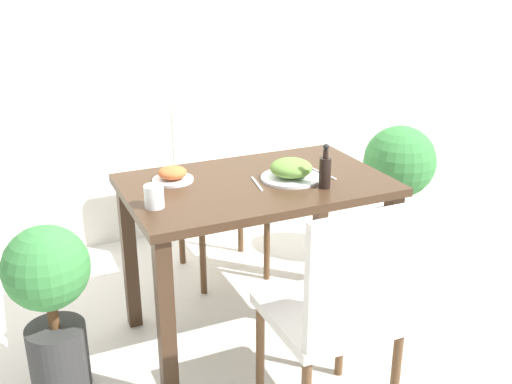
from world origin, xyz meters
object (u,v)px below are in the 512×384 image
(side_plate, at_px, (173,175))
(potted_plant_right, at_px, (398,182))
(food_plate, at_px, (291,170))
(sauce_bottle, at_px, (325,171))
(chair_far, at_px, (216,179))
(potted_plant_left, at_px, (50,296))
(chair_near, at_px, (340,307))
(drink_cup, at_px, (154,196))

(side_plate, xyz_separation_m, potted_plant_right, (1.31, 0.17, -0.29))
(food_plate, distance_m, potted_plant_right, 0.97)
(potted_plant_right, bearing_deg, side_plate, -172.48)
(side_plate, height_order, sauce_bottle, sauce_bottle)
(chair_far, xyz_separation_m, potted_plant_right, (0.91, -0.37, -0.03))
(side_plate, relative_size, potted_plant_left, 0.25)
(side_plate, height_order, potted_plant_left, side_plate)
(chair_near, distance_m, drink_cup, 0.79)
(side_plate, xyz_separation_m, drink_cup, (-0.15, -0.25, 0.02))
(food_plate, xyz_separation_m, sauce_bottle, (0.08, -0.15, 0.03))
(chair_near, xyz_separation_m, food_plate, (0.14, 0.64, 0.27))
(chair_far, bearing_deg, potted_plant_right, -22.20)
(food_plate, distance_m, sauce_bottle, 0.17)
(drink_cup, relative_size, sauce_bottle, 0.47)
(chair_far, bearing_deg, food_plate, -84.61)
(drink_cup, bearing_deg, chair_near, -50.44)
(drink_cup, relative_size, potted_plant_right, 0.11)
(chair_far, xyz_separation_m, side_plate, (-0.40, -0.55, 0.26))
(chair_near, bearing_deg, drink_cup, -50.44)
(drink_cup, relative_size, potted_plant_left, 0.12)
(chair_far, bearing_deg, side_plate, -125.97)
(drink_cup, bearing_deg, sauce_bottle, -6.59)
(food_plate, relative_size, drink_cup, 2.92)
(food_plate, height_order, potted_plant_left, food_plate)
(potted_plant_right, bearing_deg, food_plate, -157.25)
(side_plate, relative_size, potted_plant_right, 0.22)
(side_plate, distance_m, drink_cup, 0.29)
(food_plate, xyz_separation_m, potted_plant_right, (0.85, 0.35, -0.30))
(food_plate, relative_size, sauce_bottle, 1.38)
(chair_near, relative_size, food_plate, 3.54)
(food_plate, bearing_deg, potted_plant_right, 22.75)
(chair_far, relative_size, food_plate, 3.54)
(side_plate, relative_size, sauce_bottle, 0.93)
(food_plate, height_order, sauce_bottle, sauce_bottle)
(food_plate, distance_m, potted_plant_left, 1.08)
(food_plate, distance_m, side_plate, 0.50)
(drink_cup, distance_m, potted_plant_right, 1.55)
(chair_near, xyz_separation_m, side_plate, (-0.33, 0.82, 0.26))
(food_plate, distance_m, drink_cup, 0.61)
(sauce_bottle, bearing_deg, food_plate, 118.14)
(chair_near, distance_m, potted_plant_right, 1.40)
(sauce_bottle, bearing_deg, drink_cup, 173.41)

